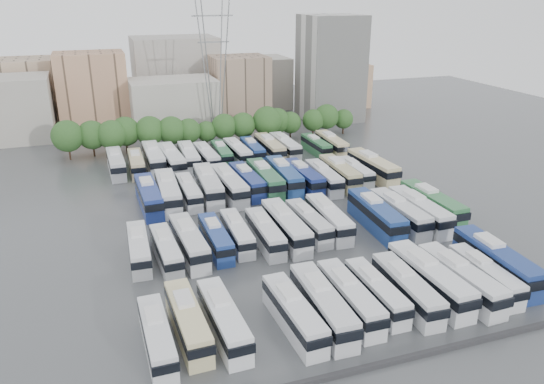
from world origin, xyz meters
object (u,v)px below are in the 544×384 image
object	(u,v)px
bus_r2_s7	(265,179)
bus_r3_s7	(238,152)
bus_r2_s2	(168,192)
bus_r2_s9	(303,177)
bus_r0_s8	(407,289)
bus_r3_s4	(189,157)
bus_r1_s4	(237,232)
bus_r2_s13	(373,167)
bus_r3_s2	(154,158)
bus_r3_s5	(206,157)
bus_r2_s1	(149,196)
bus_r0_s5	(323,304)
bus_r2_s5	(229,185)
bus_r1_s3	(216,238)
bus_r1_s12	(419,211)
bus_r1_s10	(376,215)
bus_r2_s3	(189,191)
bus_r1_s6	(286,226)
bus_r0_s4	(294,313)
bus_r0_s9	(429,279)
bus_r0_s1	(188,321)
bus_r3_s9	(270,148)
bus_r2_s12	(355,171)
bus_r3_s10	(285,146)
bus_r3_s6	(222,153)
bus_r0_s10	(460,279)
bus_r3_s3	(171,159)
bus_r1_s5	(265,233)
bus_r1_s7	(308,222)
bus_r2_s8	(284,176)
electricity_pylon	(214,53)
bus_r1_s2	(189,242)
bus_r0_s7	(376,291)
bus_r3_s8	(253,150)
bus_r1_s8	(329,218)
bus_r0_s0	(157,336)
bus_r0_s2	(223,319)
apartment_tower	(331,68)
bus_r0_s12	(496,261)
bus_r1_s1	(166,250)
bus_r1_s11	(399,213)
bus_r2_s11	(339,173)
bus_r1_s13	(432,204)
bus_r1_s0	(139,248)
bus_r3_s1	(136,163)
bus_r0_s6	(350,297)
bus_r2_s6	(247,181)
bus_r3_s13	(331,144)

from	to	relation	value
bus_r2_s7	bus_r3_s7	distance (m)	17.21
bus_r2_s2	bus_r2_s9	xyz separation A→B (m)	(22.91, 0.00, -0.16)
bus_r0_s8	bus_r3_s4	bearing A→B (deg)	105.98
bus_r0_s8	bus_r1_s4	bearing A→B (deg)	126.52
bus_r2_s13	bus_r3_s7	bearing A→B (deg)	136.44
bus_r3_s2	bus_r3_s5	xyz separation A→B (m)	(9.71, -1.86, -0.23)
bus_r2_s1	bus_r0_s5	bearing A→B (deg)	-71.40
bus_r2_s5	bus_r2_s13	size ratio (longest dim) A/B	0.98
bus_r1_s3	bus_r1_s12	size ratio (longest dim) A/B	0.84
bus_r0_s5	bus_r1_s10	size ratio (longest dim) A/B	0.93
bus_r1_s12	bus_r2_s3	distance (m)	35.48
bus_r1_s6	bus_r1_s12	distance (m)	20.07
bus_r0_s4	bus_r1_s10	world-z (taller)	bus_r1_s10
bus_r0_s9	bus_r3_s7	distance (m)	54.76
bus_r0_s1	bus_r0_s9	distance (m)	26.60
bus_r1_s3	bus_r3_s9	bearing A→B (deg)	61.24
bus_r0_s4	bus_r2_s12	bearing A→B (deg)	53.09
bus_r3_s10	bus_r3_s6	bearing A→B (deg)	179.27
bus_r0_s10	bus_r3_s3	bearing A→B (deg)	111.23
bus_r1_s5	bus_r1_s6	world-z (taller)	bus_r1_s6
bus_r1_s6	bus_r1_s7	size ratio (longest dim) A/B	1.14
bus_r2_s8	bus_r3_s10	xyz separation A→B (m)	(6.67, 17.53, -0.17)
electricity_pylon	bus_r1_s2	size ratio (longest dim) A/B	2.73
bus_r0_s8	bus_r0_s7	bearing A→B (deg)	169.09
bus_r2_s2	bus_r0_s10	bearing A→B (deg)	-52.18
bus_r0_s10	bus_r3_s10	bearing A→B (deg)	87.77
bus_r2_s1	bus_r2_s12	size ratio (longest dim) A/B	1.22
bus_r2_s13	bus_r3_s8	distance (m)	25.04
bus_r0_s1	bus_r1_s8	size ratio (longest dim) A/B	0.95
bus_r0_s0	bus_r3_s4	distance (m)	55.91
bus_r0_s2	apartment_tower	bearing A→B (deg)	57.05
bus_r1_s10	bus_r0_s12	bearing A→B (deg)	-65.68
bus_r1_s1	bus_r2_s9	world-z (taller)	bus_r2_s9
bus_r2_s1	bus_r3_s7	world-z (taller)	bus_r2_s1
bus_r1_s11	bus_r2_s11	world-z (taller)	bus_r1_s11
bus_r1_s13	apartment_tower	bearing A→B (deg)	78.01
bus_r0_s1	bus_r0_s12	world-z (taller)	bus_r0_s12
electricity_pylon	bus_r1_s0	size ratio (longest dim) A/B	3.03
bus_r0_s9	bus_r3_s1	distance (m)	59.78
bus_r1_s1	bus_r2_s11	bearing A→B (deg)	28.03
bus_r0_s6	bus_r3_s6	bearing A→B (deg)	90.54
bus_r3_s7	bus_r1_s4	bearing A→B (deg)	-107.44
bus_r0_s0	bus_r1_s3	world-z (taller)	bus_r1_s3
bus_r0_s7	bus_r0_s1	bearing A→B (deg)	177.10
bus_r2_s7	bus_r1_s0	bearing A→B (deg)	-139.85
bus_r2_s6	bus_r3_s13	bearing A→B (deg)	32.63
bus_r0_s10	bus_r2_s11	xyz separation A→B (m)	(3.24, 37.08, 0.03)
bus_r0_s1	bus_r1_s1	bearing A→B (deg)	87.27
bus_r2_s12	bus_r3_s13	size ratio (longest dim) A/B	0.88
bus_r1_s0	bus_r0_s0	bearing A→B (deg)	-88.61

